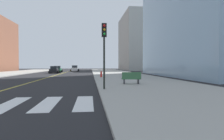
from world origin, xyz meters
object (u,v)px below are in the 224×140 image
(car_green_third, at_px, (58,69))
(park_bench, at_px, (131,78))
(traffic_light_near_corner, at_px, (104,43))
(car_black_second, at_px, (54,70))
(car_white_nearest, at_px, (75,69))
(fire_hydrant, at_px, (101,74))

(car_green_third, height_order, park_bench, car_green_third)
(traffic_light_near_corner, height_order, park_bench, traffic_light_near_corner)
(car_green_third, distance_m, park_bench, 37.10)
(car_black_second, bearing_deg, car_white_nearest, 75.50)
(traffic_light_near_corner, bearing_deg, fire_hydrant, -92.37)
(traffic_light_near_corner, bearing_deg, car_white_nearest, -82.97)
(car_black_second, height_order, traffic_light_near_corner, traffic_light_near_corner)
(car_white_nearest, bearing_deg, car_green_third, 66.15)
(car_white_nearest, distance_m, fire_hydrant, 33.03)
(car_black_second, xyz_separation_m, traffic_light_near_corner, (9.52, -33.03, 2.76))
(car_black_second, relative_size, traffic_light_near_corner, 0.79)
(car_white_nearest, xyz_separation_m, park_bench, (8.62, -43.43, -0.19))
(car_white_nearest, distance_m, traffic_light_near_corner, 47.46)
(car_green_third, height_order, traffic_light_near_corner, traffic_light_near_corner)
(car_black_second, relative_size, park_bench, 2.10)
(fire_hydrant, bearing_deg, traffic_light_near_corner, -92.37)
(fire_hydrant, bearing_deg, car_black_second, 118.82)
(fire_hydrant, bearing_deg, car_green_third, 113.21)
(car_green_third, height_order, fire_hydrant, car_green_third)
(traffic_light_near_corner, xyz_separation_m, park_bench, (2.83, 3.60, -2.87))
(car_white_nearest, bearing_deg, traffic_light_near_corner, 97.55)
(park_bench, relative_size, fire_hydrant, 2.05)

